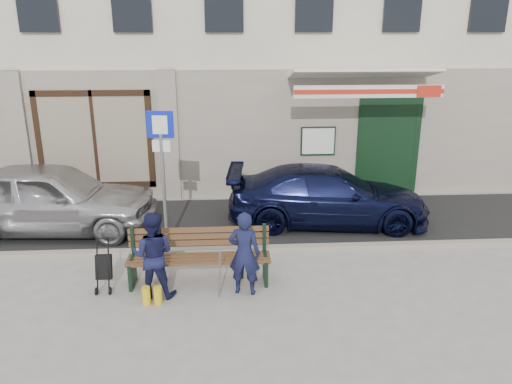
{
  "coord_description": "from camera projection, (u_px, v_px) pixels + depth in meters",
  "views": [
    {
      "loc": [
        -0.02,
        -7.31,
        4.11
      ],
      "look_at": [
        0.53,
        1.6,
        1.2
      ],
      "focal_mm": 35.0,
      "sensor_mm": 36.0,
      "label": 1
    }
  ],
  "objects": [
    {
      "name": "ground",
      "position": [
        230.0,
        292.0,
        8.21
      ],
      "size": [
        80.0,
        80.0,
        0.0
      ],
      "primitive_type": "plane",
      "color": "#9E9991",
      "rests_on": "ground"
    },
    {
      "name": "asphalt_lane",
      "position": [
        228.0,
        223.0,
        11.15
      ],
      "size": [
        60.0,
        3.2,
        0.01
      ],
      "primitive_type": "cube",
      "color": "#282828",
      "rests_on": "ground"
    },
    {
      "name": "curb",
      "position": [
        229.0,
        250.0,
        9.61
      ],
      "size": [
        60.0,
        0.18,
        0.12
      ],
      "primitive_type": "cube",
      "color": "#9E9384",
      "rests_on": "ground"
    },
    {
      "name": "car_silver",
      "position": [
        51.0,
        198.0,
        10.47
      ],
      "size": [
        4.48,
        2.04,
        1.49
      ],
      "primitive_type": "imported",
      "rotation": [
        0.0,
        0.0,
        1.51
      ],
      "color": "#B7B7BC",
      "rests_on": "ground"
    },
    {
      "name": "car_navy",
      "position": [
        328.0,
        196.0,
        10.96
      ],
      "size": [
        4.52,
        2.18,
        1.27
      ],
      "primitive_type": "imported",
      "rotation": [
        0.0,
        0.0,
        1.48
      ],
      "color": "black",
      "rests_on": "ground"
    },
    {
      "name": "parking_sign",
      "position": [
        162.0,
        158.0,
        9.33
      ],
      "size": [
        0.5,
        0.11,
        2.71
      ],
      "rotation": [
        0.0,
        0.0,
        -0.14
      ],
      "color": "gray",
      "rests_on": "ground"
    },
    {
      "name": "bench",
      "position": [
        196.0,
        258.0,
        8.37
      ],
      "size": [
        2.4,
        1.17,
        0.98
      ],
      "color": "brown",
      "rests_on": "ground"
    },
    {
      "name": "man",
      "position": [
        244.0,
        253.0,
        7.97
      ],
      "size": [
        0.57,
        0.43,
        1.41
      ],
      "primitive_type": "imported",
      "rotation": [
        0.0,
        0.0,
        2.94
      ],
      "color": "#141738",
      "rests_on": "ground"
    },
    {
      "name": "woman",
      "position": [
        153.0,
        255.0,
        7.9
      ],
      "size": [
        0.76,
        0.63,
        1.42
      ],
      "primitive_type": "imported",
      "rotation": [
        0.0,
        0.0,
        3.01
      ],
      "color": "#15173B",
      "rests_on": "ground"
    },
    {
      "name": "stroller",
      "position": [
        104.0,
        268.0,
        8.17
      ],
      "size": [
        0.25,
        0.37,
        0.88
      ],
      "rotation": [
        0.0,
        0.0,
        0.0
      ],
      "color": "black",
      "rests_on": "ground"
    }
  ]
}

